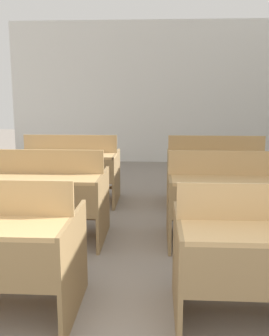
# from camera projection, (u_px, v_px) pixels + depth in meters

# --- Properties ---
(wall_back) EXTENTS (6.11, 0.06, 2.96)m
(wall_back) POSITION_uv_depth(u_px,v_px,m) (154.00, 93.00, 8.32)
(wall_back) COLOR silver
(wall_back) RESTS_ON ground_plane
(bench_second_left) EXTENTS (1.26, 0.80, 0.93)m
(bench_second_left) POSITION_uv_depth(u_px,v_px,m) (41.00, 195.00, 3.92)
(bench_second_left) COLOR #94754B
(bench_second_left) RESTS_ON ground_plane
(bench_second_right) EXTENTS (1.26, 0.80, 0.93)m
(bench_second_right) POSITION_uv_depth(u_px,v_px,m) (233.00, 197.00, 3.83)
(bench_second_right) COLOR #93754B
(bench_second_right) RESTS_ON ground_plane
(bench_third_left) EXTENTS (1.26, 0.80, 0.93)m
(bench_third_left) POSITION_uv_depth(u_px,v_px,m) (71.00, 168.00, 5.29)
(bench_third_left) COLOR #997B50
(bench_third_left) RESTS_ON ground_plane
(bench_third_right) EXTENTS (1.26, 0.80, 0.93)m
(bench_third_right) POSITION_uv_depth(u_px,v_px,m) (216.00, 170.00, 5.19)
(bench_third_right) COLOR olive
(bench_third_right) RESTS_ON ground_plane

